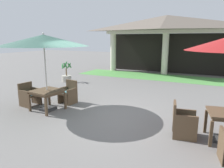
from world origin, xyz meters
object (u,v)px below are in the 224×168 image
patio_chair_mid_left_west (29,95)px  patio_chair_near_foreground_west (183,121)px  patio_chair_mid_left_north (68,93)px  patio_table_mid_left (47,93)px  patio_umbrella_mid_left (44,41)px  potted_palm_left_edge (67,76)px

patio_chair_mid_left_west → patio_chair_near_foreground_west: bearing=95.4°
patio_chair_mid_left_west → patio_chair_mid_left_north: (1.13, 0.89, 0.00)m
patio_table_mid_left → patio_chair_mid_left_west: size_ratio=1.21×
patio_table_mid_left → patio_chair_mid_left_north: (0.12, 1.01, -0.23)m
patio_umbrella_mid_left → potted_palm_left_edge: bearing=120.8°
patio_chair_near_foreground_west → patio_table_mid_left: (-4.59, 0.02, 0.22)m
patio_umbrella_mid_left → potted_palm_left_edge: (-2.60, 4.37, -2.10)m
potted_palm_left_edge → patio_chair_mid_left_west: bearing=-69.5°
patio_umbrella_mid_left → patio_chair_mid_left_west: size_ratio=3.49×
patio_chair_mid_left_west → potted_palm_left_edge: 4.54m
patio_chair_mid_left_west → potted_palm_left_edge: bearing=-152.7°
patio_chair_mid_left_west → patio_chair_mid_left_north: 1.44m
patio_chair_near_foreground_west → patio_chair_mid_left_north: patio_chair_near_foreground_west is taller
patio_chair_near_foreground_west → patio_umbrella_mid_left: 5.01m
patio_chair_near_foreground_west → patio_chair_mid_left_north: bearing=-114.1°
patio_table_mid_left → patio_umbrella_mid_left: 1.79m
patio_chair_mid_left_north → potted_palm_left_edge: size_ratio=0.74×
patio_chair_mid_left_west → patio_chair_mid_left_north: patio_chair_mid_left_north is taller
patio_table_mid_left → patio_chair_mid_left_west: 1.04m
patio_chair_mid_left_north → patio_chair_near_foreground_west: bearing=173.8°
patio_chair_mid_left_north → potted_palm_left_edge: potted_palm_left_edge is taller
patio_chair_near_foreground_west → patio_umbrella_mid_left: bearing=-101.4°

